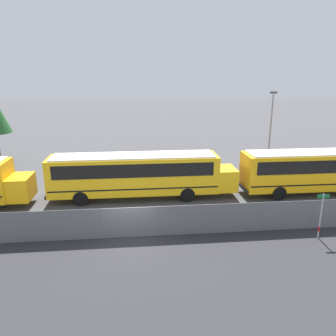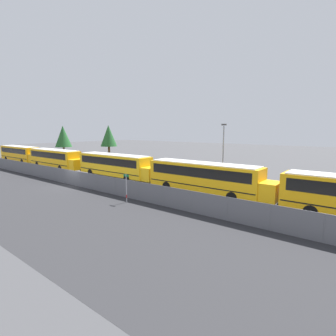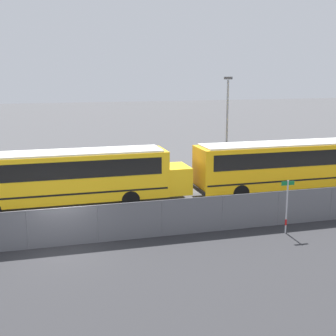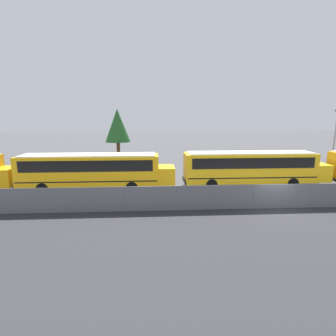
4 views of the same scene
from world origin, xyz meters
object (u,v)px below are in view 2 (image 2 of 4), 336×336
Objects in this scene: school_bus_0 at (20,153)px; light_pole at (223,150)px; school_bus_3 at (205,176)px; tree_0 at (63,136)px; street_sign at (126,187)px; school_bus_1 at (55,157)px; tree_2 at (109,136)px; school_bus_2 at (115,164)px.

light_pole is at bearing 9.67° from school_bus_0.
tree_0 is (-47.56, 12.17, 2.98)m from school_bus_3.
street_sign is 47.42m from tree_0.
street_sign is 0.36× the size of light_pole.
school_bus_1 is at bearing -1.04° from school_bus_0.
light_pole is 26.72m from tree_2.
school_bus_2 is 14.28m from school_bus_3.
school_bus_3 is 1.81× the size of tree_0.
school_bus_2 is 12.35m from street_sign.
school_bus_1 is 5.18× the size of street_sign.
tree_0 reaches higher than school_bus_3.
street_sign is 29.75m from tree_2.
school_bus_2 and school_bus_3 have the same top height.
tree_2 is at bearing 159.42° from school_bus_3.
tree_0 reaches higher than light_pole.
school_bus_1 is 1.00× the size of school_bus_3.
school_bus_1 is at bearing -165.00° from light_pole.
tree_0 is (-43.28, 19.05, 3.54)m from street_sign.
school_bus_1 is at bearing 164.92° from street_sign.
street_sign is at bearing -121.90° from school_bus_3.
tree_2 reaches higher than school_bus_0.
school_bus_0 is 1.00× the size of school_bus_2.
tree_0 is at bearing 146.31° from school_bus_1.
school_bus_0 is at bearing -70.02° from tree_0.
light_pole is (-1.61, 7.11, 2.08)m from school_bus_3.
school_bus_0 is 39.48m from street_sign.
light_pole is at bearing 102.74° from school_bus_3.
school_bus_0 is 28.88m from school_bus_2.
street_sign is 14.48m from light_pole.
school_bus_2 is at bearing 2.28° from school_bus_1.
light_pole reaches higher than school_bus_3.
school_bus_2 is 5.18× the size of street_sign.
tree_0 is 19.57m from tree_2.
school_bus_2 is 17.48m from tree_2.
school_bus_3 is at bearing 0.45° from school_bus_1.
tree_2 is (-13.79, 10.18, 3.42)m from school_bus_2.
school_bus_3 is at bearing -1.44° from school_bus_2.
school_bus_1 is at bearing -177.72° from school_bus_2.
school_bus_2 is 14.50m from light_pole.
school_bus_0 is 1.00× the size of school_bus_1.
tree_2 is at bearing 85.23° from school_bus_1.
school_bus_0 is 1.00× the size of school_bus_3.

